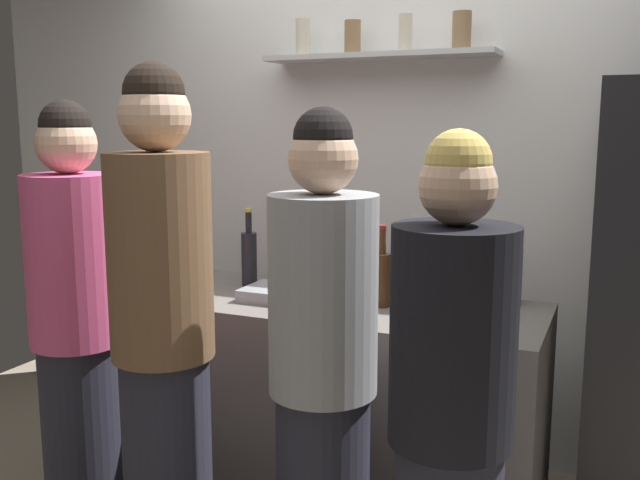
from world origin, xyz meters
The scene contains 13 objects.
back_wall_assembly centered at (0.00, 1.25, 1.30)m, with size 4.80×0.32×2.60m.
counter centered at (-0.10, 0.52, 0.45)m, with size 1.80×0.67×0.90m, color #66605B.
baking_pan centered at (-0.23, 0.46, 0.92)m, with size 0.34×0.24×0.05m, color gray.
utensil_holder centered at (-0.09, 0.78, 0.95)m, with size 0.10×0.10×0.22m.
wine_bottle_dark_glass centered at (-0.49, 0.63, 1.03)m, with size 0.07×0.07×0.35m.
wine_bottle_amber_glass centered at (0.16, 0.52, 1.01)m, with size 0.07×0.07×0.33m.
wine_bottle_pale_glass centered at (-0.84, 0.72, 1.00)m, with size 0.07×0.07×0.28m.
wine_bottle_green_glass centered at (0.63, 0.76, 1.02)m, with size 0.08×0.08×0.32m.
water_bottle_plastic centered at (-0.54, 0.24, 1.00)m, with size 0.09×0.09×0.24m.
person_brown_jacket centered at (-0.35, -0.21, 0.91)m, with size 0.34×0.34×1.80m.
person_blonde centered at (0.63, -0.26, 0.79)m, with size 0.34×0.34×1.60m.
person_pink_top centered at (-0.83, -0.09, 0.84)m, with size 0.34×0.34×1.70m.
person_grey_hoodie centered at (0.19, -0.13, 0.82)m, with size 0.34×0.34×1.66m.
Camera 1 is at (1.02, -2.06, 1.62)m, focal length 39.62 mm.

